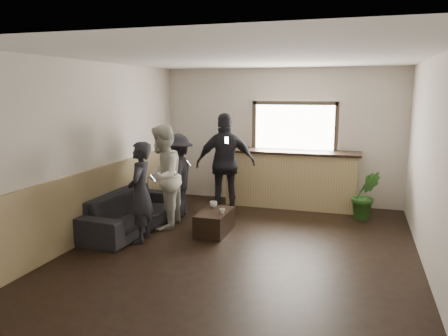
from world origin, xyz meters
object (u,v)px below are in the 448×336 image
(potted_plant, at_px, (365,195))
(person_b, at_px, (162,177))
(person_d, at_px, (226,164))
(sofa, at_px, (131,211))
(person_c, at_px, (178,175))
(coffee_table, at_px, (215,222))
(person_a, at_px, (140,192))
(cup_a, at_px, (213,204))
(bar_counter, at_px, (291,175))
(cup_b, at_px, (222,211))

(potted_plant, bearing_deg, person_b, -155.22)
(person_b, xyz_separation_m, person_d, (0.76, 1.21, 0.07))
(sofa, xyz_separation_m, person_b, (0.48, 0.25, 0.57))
(potted_plant, height_order, person_d, person_d)
(person_b, distance_m, person_c, 0.74)
(sofa, distance_m, coffee_table, 1.45)
(sofa, distance_m, person_c, 1.17)
(potted_plant, distance_m, person_a, 4.07)
(person_a, distance_m, person_c, 1.47)
(cup_a, relative_size, person_d, 0.07)
(bar_counter, relative_size, sofa, 1.23)
(person_c, bearing_deg, person_b, -6.06)
(sofa, bearing_deg, person_d, -36.80)
(cup_a, height_order, person_b, person_b)
(sofa, distance_m, cup_a, 1.41)
(cup_b, bearing_deg, person_b, 173.64)
(bar_counter, relative_size, potted_plant, 2.96)
(sofa, xyz_separation_m, potted_plant, (3.81, 1.79, 0.14))
(potted_plant, xyz_separation_m, person_d, (-2.57, -0.33, 0.51))
(cup_b, height_order, person_a, person_a)
(person_d, bearing_deg, coffee_table, 76.39)
(potted_plant, distance_m, person_d, 2.64)
(sofa, distance_m, person_b, 0.79)
(potted_plant, relative_size, person_a, 0.58)
(cup_b, bearing_deg, cup_a, 128.43)
(bar_counter, distance_m, person_d, 1.46)
(bar_counter, distance_m, potted_plant, 1.56)
(coffee_table, distance_m, person_a, 1.35)
(sofa, relative_size, cup_b, 24.25)
(bar_counter, relative_size, cup_b, 29.89)
(cup_b, relative_size, potted_plant, 0.10)
(coffee_table, xyz_separation_m, person_a, (-0.98, -0.71, 0.60))
(potted_plant, bearing_deg, cup_b, -143.21)
(potted_plant, bearing_deg, person_d, -172.68)
(cup_a, xyz_separation_m, person_a, (-0.88, -0.95, 0.36))
(bar_counter, relative_size, person_d, 1.40)
(cup_a, height_order, person_a, person_a)
(cup_a, bearing_deg, bar_counter, 61.02)
(bar_counter, relative_size, person_b, 1.52)
(cup_b, bearing_deg, coffee_table, 150.63)
(coffee_table, xyz_separation_m, person_c, (-0.98, 0.76, 0.59))
(sofa, xyz_separation_m, cup_a, (1.33, 0.46, 0.10))
(person_a, bearing_deg, person_b, 165.85)
(sofa, relative_size, cup_a, 16.82)
(bar_counter, distance_m, person_a, 3.41)
(sofa, height_order, person_c, person_c)
(coffee_table, height_order, potted_plant, potted_plant)
(coffee_table, bearing_deg, person_c, 142.06)
(coffee_table, height_order, cup_b, cup_b)
(cup_a, distance_m, potted_plant, 2.82)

